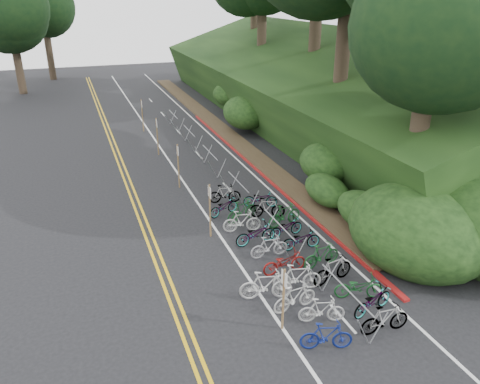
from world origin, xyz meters
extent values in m
plane|color=black|center=(0.00, 0.00, 0.00)|extent=(120.00, 120.00, 0.00)
cube|color=gold|center=(-2.15, 10.00, 0.00)|extent=(0.12, 80.00, 0.01)
cube|color=gold|center=(-1.85, 10.00, 0.00)|extent=(0.12, 80.00, 0.01)
cube|color=silver|center=(1.00, 10.00, 0.00)|extent=(0.12, 80.00, 0.01)
cube|color=silver|center=(5.20, 10.00, 0.00)|extent=(0.12, 80.00, 0.01)
cube|color=silver|center=(3.10, -2.00, 0.00)|extent=(0.10, 1.60, 0.01)
cube|color=silver|center=(3.10, 4.00, 0.00)|extent=(0.10, 1.60, 0.01)
cube|color=silver|center=(3.10, 10.00, 0.00)|extent=(0.10, 1.60, 0.01)
cube|color=silver|center=(3.10, 16.00, 0.00)|extent=(0.10, 1.60, 0.01)
cube|color=silver|center=(3.10, 22.00, 0.00)|extent=(0.10, 1.60, 0.01)
cube|color=silver|center=(3.10, 28.00, 0.00)|extent=(0.10, 1.60, 0.01)
cube|color=silver|center=(3.10, 34.00, 0.00)|extent=(0.10, 1.60, 0.01)
cube|color=maroon|center=(5.70, 12.00, 0.05)|extent=(0.25, 28.00, 0.10)
cube|color=black|center=(13.50, 22.00, 2.80)|extent=(12.32, 44.00, 9.11)
cube|color=#382819|center=(6.40, 22.00, 0.08)|extent=(1.40, 44.00, 0.16)
ellipsoid|color=#284C19|center=(7.20, 3.00, 1.04)|extent=(2.00, 2.80, 1.60)
ellipsoid|color=#284C19|center=(8.00, 8.00, 1.55)|extent=(2.60, 3.64, 2.08)
ellipsoid|color=#284C19|center=(9.20, 14.00, 1.99)|extent=(2.20, 3.08, 1.76)
ellipsoid|color=#284C19|center=(7.80, 20.00, 1.56)|extent=(3.00, 4.20, 2.40)
ellipsoid|color=#284C19|center=(8.50, 26.00, 1.73)|extent=(2.40, 3.36, 1.92)
ellipsoid|color=#284C19|center=(9.80, 30.00, 2.41)|extent=(2.80, 3.92, 2.24)
ellipsoid|color=#284C19|center=(7.00, 6.00, 0.90)|extent=(1.80, 2.52, 1.44)
ellipsoid|color=#284C19|center=(10.00, 18.00, 2.60)|extent=(3.20, 4.48, 2.56)
ellipsoid|color=black|center=(8.00, 0.50, 1.21)|extent=(5.28, 6.16, 3.52)
cylinder|color=#2D2319|center=(9.50, 3.00, 4.15)|extent=(0.81, 0.81, 5.90)
ellipsoid|color=black|center=(9.50, 3.00, 9.52)|extent=(8.07, 8.07, 7.67)
cylinder|color=#2D2319|center=(12.00, 6.00, 6.43)|extent=(0.89, 0.89, 7.26)
cylinder|color=#2D2319|center=(11.00, 12.00, 5.91)|extent=(0.86, 0.86, 6.81)
cylinder|color=#2D2319|center=(13.50, 20.00, 7.06)|extent=(0.91, 0.91, 7.72)
cylinder|color=#2D2319|center=(12.50, 28.00, 5.98)|extent=(0.84, 0.84, 6.36)
cylinder|color=#2D2319|center=(15.00, 36.00, 7.13)|extent=(0.89, 0.89, 7.26)
cylinder|color=#2D2319|center=(-9.00, 42.00, 2.95)|extent=(0.81, 0.81, 5.90)
ellipsoid|color=black|center=(-9.00, 42.00, 8.32)|extent=(8.07, 8.07, 7.67)
cylinder|color=#2D2319|center=(-6.00, 50.00, 2.72)|extent=(0.79, 0.79, 5.45)
ellipsoid|color=black|center=(-6.00, 50.00, 7.57)|extent=(7.06, 7.06, 6.71)
cylinder|color=gray|center=(3.22, -1.86, 1.08)|extent=(0.05, 3.16, 0.05)
cylinder|color=gray|center=(2.94, -3.34, 0.54)|extent=(0.55, 0.04, 1.06)
cylinder|color=gray|center=(3.50, -3.34, 0.54)|extent=(0.55, 0.04, 1.06)
cylinder|color=gray|center=(2.94, -0.39, 0.54)|extent=(0.55, 0.04, 1.06)
cylinder|color=gray|center=(3.50, -0.39, 0.54)|extent=(0.55, 0.04, 1.06)
cylinder|color=gray|center=(3.00, 3.00, 1.15)|extent=(0.05, 3.00, 0.05)
cylinder|color=gray|center=(2.72, 1.60, 0.57)|extent=(0.58, 0.04, 1.13)
cylinder|color=gray|center=(3.28, 1.60, 0.57)|extent=(0.58, 0.04, 1.13)
cylinder|color=gray|center=(2.72, 4.40, 0.57)|extent=(0.58, 0.04, 1.13)
cylinder|color=gray|center=(3.28, 4.40, 0.57)|extent=(0.58, 0.04, 1.13)
cylinder|color=gray|center=(3.00, 8.00, 1.15)|extent=(0.05, 3.00, 0.05)
cylinder|color=gray|center=(2.72, 6.60, 0.57)|extent=(0.58, 0.04, 1.13)
cylinder|color=gray|center=(3.28, 6.60, 0.57)|extent=(0.58, 0.04, 1.13)
cylinder|color=gray|center=(2.72, 9.40, 0.57)|extent=(0.58, 0.04, 1.13)
cylinder|color=gray|center=(3.28, 9.40, 0.57)|extent=(0.58, 0.04, 1.13)
cylinder|color=gray|center=(3.00, 13.00, 1.15)|extent=(0.05, 3.00, 0.05)
cylinder|color=gray|center=(2.72, 11.60, 0.57)|extent=(0.58, 0.04, 1.13)
cylinder|color=gray|center=(3.28, 11.60, 0.57)|extent=(0.58, 0.04, 1.13)
cylinder|color=gray|center=(2.72, 14.40, 0.57)|extent=(0.58, 0.04, 1.13)
cylinder|color=gray|center=(3.28, 14.40, 0.57)|extent=(0.58, 0.04, 1.13)
cylinder|color=gray|center=(3.00, 18.00, 1.15)|extent=(0.05, 3.00, 0.05)
cylinder|color=gray|center=(2.72, 16.60, 0.57)|extent=(0.58, 0.04, 1.13)
cylinder|color=gray|center=(3.28, 16.60, 0.57)|extent=(0.58, 0.04, 1.13)
cylinder|color=gray|center=(2.72, 19.40, 0.57)|extent=(0.58, 0.04, 1.13)
cylinder|color=gray|center=(3.28, 19.40, 0.57)|extent=(0.58, 0.04, 1.13)
cylinder|color=gray|center=(3.00, 23.00, 1.15)|extent=(0.05, 3.00, 0.05)
cylinder|color=gray|center=(2.72, 21.60, 0.57)|extent=(0.58, 0.04, 1.13)
cylinder|color=gray|center=(3.28, 21.60, 0.57)|extent=(0.58, 0.04, 1.13)
cylinder|color=gray|center=(2.72, 24.40, 0.57)|extent=(0.58, 0.04, 1.13)
cylinder|color=gray|center=(3.28, 24.40, 0.57)|extent=(0.58, 0.04, 1.13)
cylinder|color=brown|center=(0.98, -1.75, 1.13)|extent=(0.08, 0.08, 2.26)
cube|color=silver|center=(0.98, -1.75, 1.91)|extent=(0.02, 0.40, 0.50)
cylinder|color=brown|center=(0.60, 5.00, 1.25)|extent=(0.08, 0.08, 2.50)
cube|color=silver|center=(0.60, 5.00, 2.15)|extent=(0.02, 0.40, 0.50)
cylinder|color=brown|center=(0.60, 11.00, 1.25)|extent=(0.08, 0.08, 2.50)
cube|color=silver|center=(0.60, 11.00, 2.15)|extent=(0.02, 0.40, 0.50)
cylinder|color=brown|center=(0.60, 17.00, 1.25)|extent=(0.08, 0.08, 2.50)
cube|color=silver|center=(0.60, 17.00, 2.15)|extent=(0.02, 0.40, 0.50)
cylinder|color=brown|center=(0.60, 23.00, 1.25)|extent=(0.08, 0.08, 2.50)
cube|color=silver|center=(0.60, 23.00, 2.15)|extent=(0.02, 0.40, 0.50)
imported|color=beige|center=(1.10, -0.09, 0.57)|extent=(1.01, 1.96, 1.13)
imported|color=navy|center=(1.83, -3.05, 0.49)|extent=(0.94, 1.69, 0.98)
imported|color=slate|center=(3.96, -3.02, 0.52)|extent=(0.60, 1.74, 1.03)
imported|color=beige|center=(2.33, -1.88, 0.47)|extent=(0.87, 1.62, 0.94)
imported|color=slate|center=(4.19, -2.02, 0.46)|extent=(1.06, 1.87, 0.93)
imported|color=beige|center=(1.79, -0.99, 0.50)|extent=(0.66, 1.71, 1.00)
imported|color=#144C1E|center=(4.22, -1.16, 0.46)|extent=(1.15, 1.84, 0.91)
imported|color=beige|center=(2.39, 0.04, 0.54)|extent=(0.93, 1.86, 1.08)
imported|color=slate|center=(3.86, 0.01, 0.55)|extent=(0.86, 1.89, 1.10)
imported|color=maroon|center=(2.43, 1.21, 0.47)|extent=(0.66, 1.81, 0.94)
imported|color=#144C1E|center=(4.00, 1.12, 0.51)|extent=(0.71, 1.75, 1.02)
imported|color=#9E9EA3|center=(2.34, 2.48, 0.49)|extent=(0.50, 1.63, 0.97)
imported|color=slate|center=(3.87, 2.63, 0.45)|extent=(0.69, 1.74, 0.90)
imported|color=slate|center=(2.23, 3.68, 0.49)|extent=(0.77, 1.90, 0.98)
imported|color=slate|center=(3.74, 3.84, 0.45)|extent=(0.85, 1.77, 0.89)
imported|color=beige|center=(2.07, 4.93, 0.52)|extent=(0.83, 1.81, 1.05)
imported|color=#144C1E|center=(4.13, 4.82, 0.55)|extent=(0.91, 1.89, 1.09)
imported|color=#144C1E|center=(2.44, 5.95, 0.53)|extent=(1.09, 1.84, 1.07)
imported|color=slate|center=(3.71, 5.88, 0.52)|extent=(1.05, 1.78, 1.03)
imported|color=slate|center=(1.83, 6.88, 0.43)|extent=(1.10, 1.75, 0.87)
imported|color=slate|center=(3.86, 7.10, 0.45)|extent=(1.16, 1.82, 0.90)
imported|color=slate|center=(2.33, 8.20, 0.50)|extent=(0.82, 1.72, 0.99)
camera|label=1|loc=(-4.50, -12.71, 10.10)|focal=35.00mm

